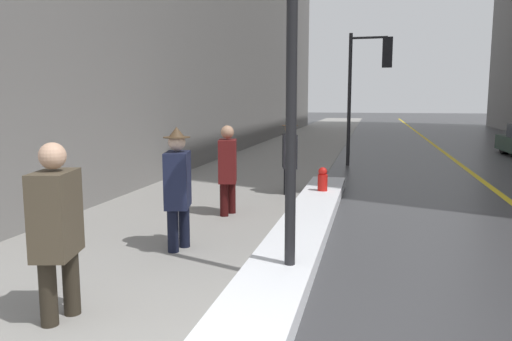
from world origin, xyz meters
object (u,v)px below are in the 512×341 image
(pedestrian_nearside, at_px, (56,224))
(traffic_light_near, at_px, (372,70))
(pedestrian_trailing, at_px, (228,166))
(fire_hydrant, at_px, (323,184))
(lamp_post, at_px, (292,57))
(pedestrian_in_glasses, at_px, (178,184))
(pedestrian_in_fedora, at_px, (290,154))

(pedestrian_nearside, bearing_deg, traffic_light_near, 153.71)
(pedestrian_trailing, relative_size, fire_hydrant, 2.30)
(fire_hydrant, bearing_deg, pedestrian_nearside, -106.49)
(lamp_post, xyz_separation_m, pedestrian_in_glasses, (-1.69, 0.88, -1.58))
(pedestrian_in_fedora, relative_size, fire_hydrant, 2.35)
(lamp_post, bearing_deg, pedestrian_in_fedora, 99.41)
(lamp_post, bearing_deg, traffic_light_near, 85.74)
(traffic_light_near, height_order, pedestrian_nearside, traffic_light_near)
(pedestrian_nearside, xyz_separation_m, pedestrian_in_fedora, (1.05, 6.77, -0.03))
(fire_hydrant, bearing_deg, traffic_light_near, 81.40)
(traffic_light_near, height_order, pedestrian_in_glasses, traffic_light_near)
(pedestrian_nearside, height_order, pedestrian_in_glasses, pedestrian_in_glasses)
(lamp_post, bearing_deg, pedestrian_trailing, 118.03)
(traffic_light_near, distance_m, pedestrian_in_fedora, 5.88)
(fire_hydrant, bearing_deg, pedestrian_in_glasses, -112.54)
(lamp_post, xyz_separation_m, pedestrian_in_fedora, (-0.88, 5.30, -1.61))
(traffic_light_near, relative_size, pedestrian_in_fedora, 2.48)
(pedestrian_trailing, xyz_separation_m, pedestrian_in_fedora, (0.75, 2.25, 0.00))
(pedestrian_in_glasses, xyz_separation_m, pedestrian_trailing, (0.06, 2.18, -0.03))
(pedestrian_trailing, height_order, pedestrian_in_fedora, pedestrian_in_fedora)
(pedestrian_trailing, bearing_deg, pedestrian_nearside, -17.39)
(lamp_post, relative_size, pedestrian_trailing, 2.55)
(lamp_post, distance_m, pedestrian_trailing, 3.82)
(pedestrian_nearside, relative_size, fire_hydrant, 2.40)
(pedestrian_trailing, bearing_deg, pedestrian_in_glasses, -15.24)
(pedestrian_trailing, height_order, fire_hydrant, pedestrian_trailing)
(pedestrian_in_glasses, bearing_deg, pedestrian_nearside, -19.37)
(traffic_light_near, bearing_deg, pedestrian_nearside, -100.89)
(pedestrian_in_glasses, height_order, fire_hydrant, pedestrian_in_glasses)
(traffic_light_near, distance_m, pedestrian_nearside, 12.49)
(traffic_light_near, bearing_deg, lamp_post, -92.44)
(pedestrian_in_fedora, bearing_deg, lamp_post, -4.16)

